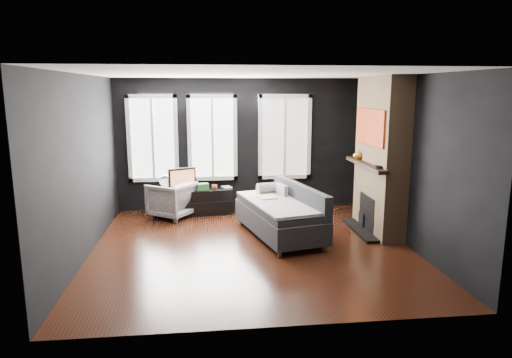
{
  "coord_description": "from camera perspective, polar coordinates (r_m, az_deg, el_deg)",
  "views": [
    {
      "loc": [
        -0.73,
        -6.88,
        2.48
      ],
      "look_at": [
        0.1,
        0.3,
        1.05
      ],
      "focal_mm": 32.0,
      "sensor_mm": 36.0,
      "label": 1
    }
  ],
  "objects": [
    {
      "name": "book",
      "position": [
        9.27,
        -4.2,
        -0.4
      ],
      "size": [
        0.17,
        0.07,
        0.24
      ],
      "primitive_type": "imported",
      "rotation": [
        0.0,
        0.0,
        0.32
      ],
      "color": "gray",
      "rests_on": "media_console"
    },
    {
      "name": "media_console",
      "position": [
        9.26,
        -7.6,
        -2.83
      ],
      "size": [
        1.52,
        0.65,
        0.51
      ],
      "primitive_type": null,
      "rotation": [
        0.0,
        0.0,
        0.13
      ],
      "color": "black",
      "rests_on": "floor"
    },
    {
      "name": "stripe_pillow",
      "position": [
        8.19,
        3.26,
        -1.85
      ],
      "size": [
        0.17,
        0.34,
        0.33
      ],
      "primitive_type": "cube",
      "rotation": [
        0.0,
        0.0,
        0.29
      ],
      "color": "gray",
      "rests_on": "sofa"
    },
    {
      "name": "fireplace",
      "position": [
        8.15,
        15.32,
        2.82
      ],
      "size": [
        0.7,
        1.62,
        2.7
      ],
      "primitive_type": null,
      "color": "#93724C",
      "rests_on": "floor"
    },
    {
      "name": "monitor",
      "position": [
        9.1,
        -9.23,
        0.16
      ],
      "size": [
        0.57,
        0.34,
        0.51
      ],
      "primitive_type": null,
      "rotation": [
        0.0,
        0.0,
        0.41
      ],
      "color": "black",
      "rests_on": "media_console"
    },
    {
      "name": "windows",
      "position": [
        9.35,
        -4.95,
        10.53
      ],
      "size": [
        4.0,
        0.16,
        1.76
      ],
      "primitive_type": null,
      "color": "white",
      "rests_on": "wall_back"
    },
    {
      "name": "mug",
      "position": [
        9.19,
        -5.21,
        -0.9
      ],
      "size": [
        0.14,
        0.13,
        0.11
      ],
      "primitive_type": "imported",
      "rotation": [
        0.0,
        0.0,
        0.4
      ],
      "color": "#EE4C25",
      "rests_on": "media_console"
    },
    {
      "name": "ceiling",
      "position": [
        6.93,
        -0.55,
        13.01
      ],
      "size": [
        5.0,
        5.0,
        0.0
      ],
      "primitive_type": "plane",
      "color": "white",
      "rests_on": "ground"
    },
    {
      "name": "wall_back",
      "position": [
        9.48,
        -2.13,
        4.33
      ],
      "size": [
        5.0,
        0.02,
        2.7
      ],
      "primitive_type": "cube",
      "color": "black",
      "rests_on": "ground"
    },
    {
      "name": "floor",
      "position": [
        7.35,
        -0.51,
        -8.53
      ],
      "size": [
        5.0,
        5.0,
        0.0
      ],
      "primitive_type": "plane",
      "color": "black",
      "rests_on": "ground"
    },
    {
      "name": "mantel_clock",
      "position": [
        7.57,
        15.06,
        1.45
      ],
      "size": [
        0.16,
        0.16,
        0.04
      ],
      "primitive_type": "cylinder",
      "rotation": [
        0.0,
        0.0,
        0.32
      ],
      "color": "black",
      "rests_on": "fireplace"
    },
    {
      "name": "wall_left",
      "position": [
        7.2,
        -20.75,
        1.43
      ],
      "size": [
        0.02,
        5.0,
        2.7
      ],
      "primitive_type": "cube",
      "color": "black",
      "rests_on": "ground"
    },
    {
      "name": "mantel_vase",
      "position": [
        8.49,
        12.62,
        3.02
      ],
      "size": [
        0.18,
        0.19,
        0.17
      ],
      "primitive_type": "imported",
      "rotation": [
        0.0,
        0.0,
        -0.09
      ],
      "color": "gold",
      "rests_on": "fireplace"
    },
    {
      "name": "sofa",
      "position": [
        7.78,
        2.93,
        -4.03
      ],
      "size": [
        1.47,
        2.23,
        0.88
      ],
      "primitive_type": null,
      "rotation": [
        0.0,
        0.0,
        0.23
      ],
      "color": "#262628",
      "rests_on": "floor"
    },
    {
      "name": "armchair",
      "position": [
        9.09,
        -10.47,
        -2.33
      ],
      "size": [
        1.0,
        1.01,
        0.77
      ],
      "primitive_type": "imported",
      "rotation": [
        0.0,
        0.0,
        -2.17
      ],
      "color": "silver",
      "rests_on": "floor"
    },
    {
      "name": "desk_fan",
      "position": [
        9.12,
        -11.26,
        -0.49
      ],
      "size": [
        0.24,
        0.24,
        0.32
      ],
      "primitive_type": null,
      "rotation": [
        0.0,
        0.0,
        -0.04
      ],
      "color": "#979797",
      "rests_on": "media_console"
    },
    {
      "name": "wall_right",
      "position": [
        7.69,
        18.36,
        2.16
      ],
      "size": [
        0.02,
        5.0,
        2.7
      ],
      "primitive_type": "cube",
      "color": "black",
      "rests_on": "ground"
    },
    {
      "name": "storage_box",
      "position": [
        9.14,
        -6.7,
        -0.96
      ],
      "size": [
        0.26,
        0.21,
        0.13
      ],
      "primitive_type": "cube",
      "rotation": [
        0.0,
        0.0,
        0.27
      ],
      "color": "#307231",
      "rests_on": "media_console"
    }
  ]
}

